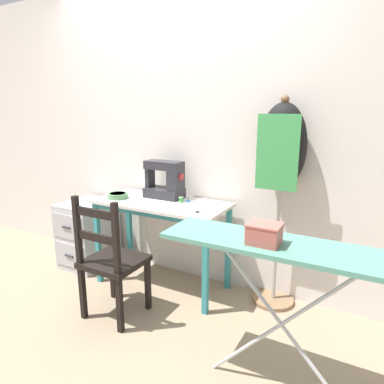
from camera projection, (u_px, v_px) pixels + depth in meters
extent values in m
plane|color=gray|center=(145.00, 298.00, 2.75)|extent=(14.00, 14.00, 0.00)
cube|color=silver|center=(180.00, 133.00, 2.94)|extent=(10.00, 0.05, 2.55)
cube|color=silver|center=(161.00, 203.00, 2.79)|extent=(1.11, 0.50, 0.02)
cube|color=teal|center=(146.00, 213.00, 2.62)|extent=(1.03, 0.03, 0.04)
cube|color=teal|center=(98.00, 243.00, 2.94)|extent=(0.04, 0.04, 0.72)
cube|color=teal|center=(205.00, 269.00, 2.46)|extent=(0.04, 0.04, 0.72)
cube|color=teal|center=(129.00, 228.00, 3.30)|extent=(0.04, 0.04, 0.72)
cube|color=teal|center=(228.00, 248.00, 2.82)|extent=(0.04, 0.04, 0.72)
cube|color=#28282D|center=(164.00, 193.00, 2.91)|extent=(0.32, 0.18, 0.08)
cube|color=#28282D|center=(176.00, 176.00, 2.82)|extent=(0.09, 0.16, 0.23)
cube|color=#28282D|center=(161.00, 165.00, 2.86)|extent=(0.28, 0.14, 0.07)
cube|color=#28282D|center=(150.00, 177.00, 2.95)|extent=(0.04, 0.10, 0.16)
cylinder|color=#B22D2D|center=(181.00, 177.00, 2.79)|extent=(0.02, 0.06, 0.06)
cylinder|color=#99999E|center=(176.00, 161.00, 2.79)|extent=(0.01, 0.01, 0.02)
cylinder|color=#56895B|center=(118.00, 196.00, 2.89)|extent=(0.17, 0.17, 0.04)
cylinder|color=#2F4B32|center=(118.00, 194.00, 2.89)|extent=(0.14, 0.14, 0.01)
cube|color=silver|center=(206.00, 211.00, 2.51)|extent=(0.08, 0.08, 0.00)
cube|color=silver|center=(207.00, 212.00, 2.50)|extent=(0.10, 0.06, 0.00)
torus|color=black|center=(197.00, 212.00, 2.50)|extent=(0.03, 0.03, 0.01)
torus|color=black|center=(197.00, 212.00, 2.50)|extent=(0.03, 0.03, 0.01)
cylinder|color=green|center=(181.00, 200.00, 2.76)|extent=(0.03, 0.03, 0.04)
cylinder|color=beige|center=(181.00, 197.00, 2.75)|extent=(0.04, 0.04, 0.00)
cylinder|color=beige|center=(181.00, 202.00, 2.76)|extent=(0.04, 0.04, 0.00)
cylinder|color=#2875C1|center=(188.00, 200.00, 2.76)|extent=(0.03, 0.03, 0.03)
cylinder|color=beige|center=(188.00, 199.00, 2.76)|extent=(0.04, 0.04, 0.00)
cylinder|color=beige|center=(188.00, 202.00, 2.77)|extent=(0.04, 0.04, 0.00)
cube|color=black|center=(114.00, 261.00, 2.45)|extent=(0.40, 0.38, 0.04)
cube|color=black|center=(113.00, 274.00, 2.72)|extent=(0.04, 0.04, 0.39)
cube|color=black|center=(148.00, 285.00, 2.56)|extent=(0.04, 0.04, 0.39)
cube|color=black|center=(83.00, 293.00, 2.45)|extent=(0.04, 0.04, 0.39)
cube|color=black|center=(120.00, 306.00, 2.29)|extent=(0.04, 0.04, 0.39)
cube|color=black|center=(78.00, 230.00, 2.33)|extent=(0.04, 0.04, 0.48)
cube|color=black|center=(116.00, 239.00, 2.18)|extent=(0.04, 0.04, 0.48)
cube|color=black|center=(95.00, 213.00, 2.22)|extent=(0.34, 0.02, 0.06)
cube|color=black|center=(96.00, 238.00, 2.26)|extent=(0.34, 0.02, 0.06)
cube|color=#B7B7BC|center=(88.00, 233.00, 3.30)|extent=(0.40, 0.48, 0.62)
cube|color=#A8A8AD|center=(67.00, 227.00, 3.06)|extent=(0.36, 0.01, 0.22)
cube|color=#333338|center=(66.00, 228.00, 3.05)|extent=(0.10, 0.01, 0.02)
cube|color=#A8A8AD|center=(70.00, 256.00, 3.12)|extent=(0.36, 0.01, 0.22)
cube|color=#333338|center=(69.00, 256.00, 3.11)|extent=(0.10, 0.01, 0.02)
cylinder|color=#846647|center=(273.00, 299.00, 2.70)|extent=(0.32, 0.32, 0.03)
cylinder|color=#ADA89E|center=(276.00, 240.00, 2.58)|extent=(0.03, 0.03, 0.97)
ellipsoid|color=black|center=(282.00, 147.00, 2.42)|extent=(0.34, 0.25, 0.62)
sphere|color=brown|center=(285.00, 99.00, 2.34)|extent=(0.06, 0.06, 0.06)
cube|color=#3D934C|center=(277.00, 153.00, 2.31)|extent=(0.29, 0.01, 0.52)
cube|color=#518E7A|center=(287.00, 247.00, 1.64)|extent=(1.25, 0.33, 0.02)
cylinder|color=#B7B7BC|center=(281.00, 324.00, 1.74)|extent=(0.76, 0.02, 0.83)
cylinder|color=#B7B7BC|center=(281.00, 324.00, 1.74)|extent=(0.76, 0.02, 0.83)
cube|color=#AD564C|center=(264.00, 235.00, 1.64)|extent=(0.15, 0.13, 0.09)
cube|color=#BE5F54|center=(265.00, 224.00, 1.63)|extent=(0.16, 0.13, 0.01)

